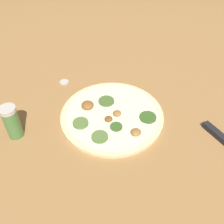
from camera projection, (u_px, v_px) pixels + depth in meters
ground_plane at (112, 117)px, 0.83m from camera, size 3.00×3.00×0.00m
pizza at (112, 115)px, 0.83m from camera, size 0.33×0.33×0.03m
spice_jar at (12, 122)px, 0.74m from camera, size 0.05×0.05×0.11m
loose_cap at (64, 82)px, 0.96m from camera, size 0.03×0.03×0.01m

